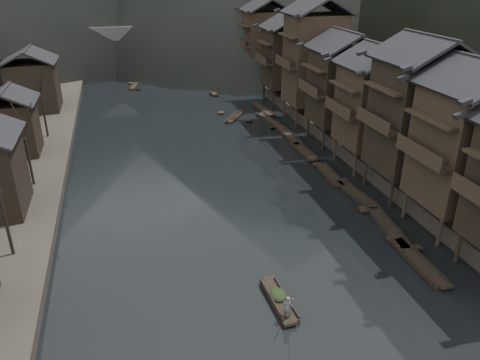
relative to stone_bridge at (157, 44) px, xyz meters
name	(u,v)px	position (x,y,z in m)	size (l,w,h in m)	color
water	(252,249)	(0.00, -72.00, -5.11)	(300.00, 300.00, 0.00)	black
right_bank	(385,89)	(35.00, -32.00, -4.21)	(40.00, 200.00, 1.80)	#2D2823
stilt_houses	(349,71)	(17.28, -52.23, 3.89)	(9.00, 67.60, 16.74)	black
left_houses	(3,123)	(-20.50, -51.88, 0.55)	(8.10, 53.20, 8.73)	black
bare_trees	(25,142)	(-17.00, -60.68, 1.32)	(3.76, 41.40, 7.52)	black
moored_sampans	(313,159)	(11.68, -56.51, -4.91)	(2.63, 48.15, 0.47)	black
midriver_boats	(193,97)	(2.99, -26.15, -4.91)	(16.15, 28.32, 0.45)	black
stone_bridge	(157,44)	(0.00, 0.00, 0.00)	(40.00, 6.00, 9.00)	#4C4C4F
hero_sampan	(279,300)	(-0.09, -78.58, -4.91)	(1.23, 5.06, 0.44)	black
cargo_heap	(278,291)	(-0.08, -78.35, -4.34)	(1.11, 1.45, 0.67)	black
boatman	(288,304)	(-0.16, -80.34, -3.85)	(0.60, 0.40, 1.65)	#5C5C5E
bamboo_pole	(292,274)	(0.04, -80.34, -1.61)	(0.06, 0.06, 3.79)	#8C7A51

